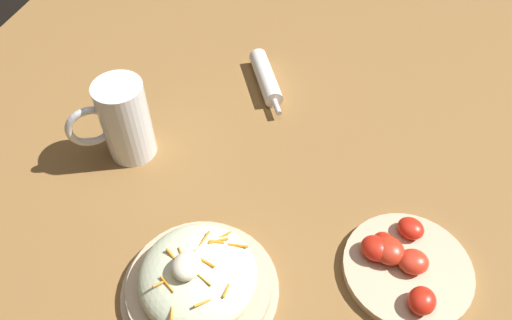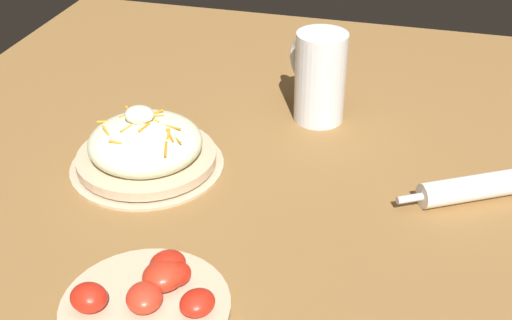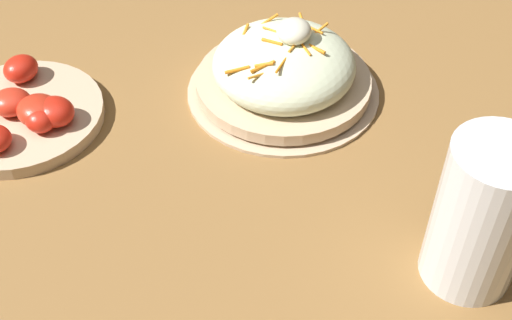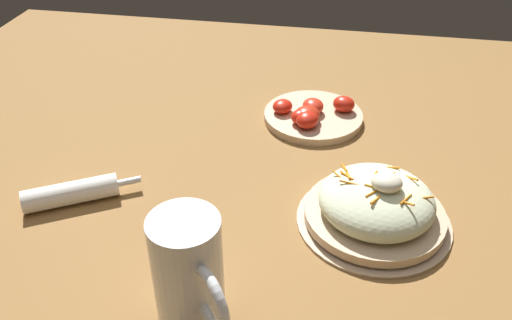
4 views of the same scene
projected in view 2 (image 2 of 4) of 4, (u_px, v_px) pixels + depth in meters
name	position (u px, v px, depth m)	size (l,w,h in m)	color
ground_plane	(320.00, 211.00, 0.91)	(1.43, 1.43, 0.00)	olive
salad_plate	(146.00, 149.00, 0.99)	(0.23, 0.23, 0.09)	#D1B28E
beer_mug	(319.00, 80.00, 1.10)	(0.11, 0.12, 0.15)	white
napkin_roll	(468.00, 189.00, 0.93)	(0.17, 0.11, 0.04)	white
tomato_plate	(149.00, 300.00, 0.75)	(0.19, 0.19, 0.04)	#D1B28E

